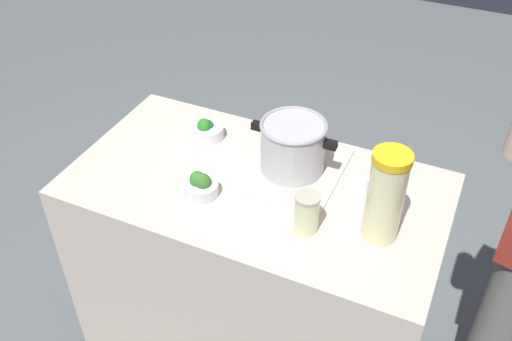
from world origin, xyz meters
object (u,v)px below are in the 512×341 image
(mason_jar, at_px, (306,213))
(broccoli_bowl_back, at_px, (384,183))
(broccoli_bowl_front, at_px, (201,186))
(broccoli_bowl_center, at_px, (208,130))
(lemonade_pitcher, at_px, (385,196))
(cooking_pot, at_px, (293,146))

(mason_jar, distance_m, broccoli_bowl_back, 0.30)
(broccoli_bowl_front, xyz_separation_m, broccoli_bowl_center, (-0.12, 0.27, -0.00))
(lemonade_pitcher, bearing_deg, broccoli_bowl_back, 101.60)
(mason_jar, bearing_deg, cooking_pot, 119.94)
(broccoli_bowl_center, bearing_deg, broccoli_bowl_front, -65.61)
(broccoli_bowl_front, bearing_deg, lemonade_pitcher, 5.76)
(broccoli_bowl_front, bearing_deg, cooking_pot, 47.22)
(broccoli_bowl_center, relative_size, broccoli_bowl_back, 1.00)
(broccoli_bowl_front, distance_m, broccoli_bowl_back, 0.55)
(mason_jar, xyz_separation_m, broccoli_bowl_front, (-0.34, 0.01, -0.03))
(cooking_pot, distance_m, broccoli_bowl_front, 0.31)
(cooking_pot, bearing_deg, broccoli_bowl_center, 171.74)
(mason_jar, relative_size, broccoli_bowl_back, 1.20)
(mason_jar, bearing_deg, lemonade_pitcher, 18.55)
(cooking_pot, bearing_deg, broccoli_bowl_back, 4.68)
(mason_jar, height_order, broccoli_bowl_center, mason_jar)
(mason_jar, distance_m, broccoli_bowl_center, 0.54)
(lemonade_pitcher, bearing_deg, cooking_pot, 152.82)
(broccoli_bowl_back, bearing_deg, broccoli_bowl_center, 177.77)
(broccoli_bowl_front, xyz_separation_m, broccoli_bowl_back, (0.49, 0.25, -0.00))
(lemonade_pitcher, relative_size, broccoli_bowl_front, 2.69)
(broccoli_bowl_center, bearing_deg, broccoli_bowl_back, -2.23)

